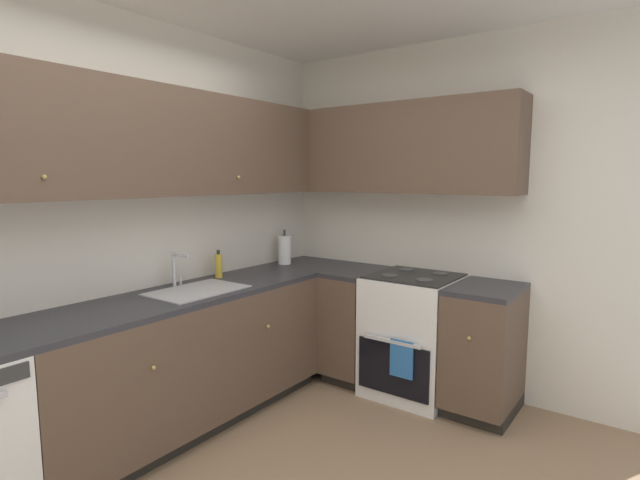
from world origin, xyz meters
The scene contains 13 objects.
wall_back centered at (0.00, 1.50, 1.31)m, with size 4.22×0.05×2.63m, color silver.
wall_right centered at (2.08, 0.00, 1.31)m, with size 0.05×3.05×2.63m, color silver.
lower_cabinets_back centered at (0.44, 1.18, 0.43)m, with size 2.05×0.62×0.86m.
countertop_back centered at (0.43, 1.18, 0.87)m, with size 3.25×0.60×0.04m, color #2D2D33.
lower_cabinets_right centered at (1.76, 0.14, 0.43)m, with size 0.62×1.41×0.86m.
countertop_right centered at (1.76, 0.14, 0.87)m, with size 0.60×1.41×0.03m.
oven_range centered at (1.78, 0.21, 0.45)m, with size 0.68×0.62×1.04m.
upper_cabinets_back centered at (0.27, 1.32, 1.83)m, with size 2.93×0.34×0.67m.
upper_cabinets_right centered at (1.90, 0.50, 1.83)m, with size 0.32×1.96×0.67m.
sink centered at (0.53, 1.15, 0.85)m, with size 0.59×0.40×0.10m.
faucet centered at (0.53, 1.35, 1.03)m, with size 0.07×0.16×0.23m.
soap_bottle centered at (0.90, 1.36, 0.98)m, with size 0.05×0.05×0.20m.
paper_towel_roll centered at (1.62, 1.34, 1.01)m, with size 0.11×0.11×0.30m.
Camera 1 is at (-1.50, -1.31, 1.62)m, focal length 27.46 mm.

